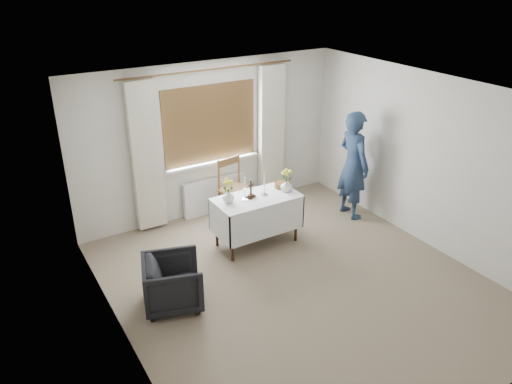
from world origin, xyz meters
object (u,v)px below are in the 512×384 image
at_px(wooden_cross, 251,189).
at_px(flower_vase_left, 228,196).
at_px(armchair, 173,283).
at_px(wooden_chair, 237,191).
at_px(person, 353,165).
at_px(altar_table, 257,221).
at_px(flower_vase_right, 286,186).

height_order(wooden_cross, flower_vase_left, wooden_cross).
xyz_separation_m(armchair, wooden_cross, (1.55, 0.77, 0.58)).
relative_size(wooden_chair, wooden_cross, 3.80).
distance_m(wooden_chair, person, 1.90).
xyz_separation_m(altar_table, person, (1.81, 0.00, 0.50)).
relative_size(altar_table, person, 0.70).
xyz_separation_m(person, flower_vase_right, (-1.33, -0.05, -0.04)).
bearing_deg(altar_table, armchair, -155.71).
bearing_deg(flower_vase_right, armchair, -161.89).
bearing_deg(altar_table, flower_vase_left, 171.27).
distance_m(wooden_chair, armchair, 2.32).
relative_size(armchair, flower_vase_right, 3.97).
bearing_deg(wooden_chair, flower_vase_right, -76.78).
relative_size(wooden_cross, flower_vase_left, 1.51).
bearing_deg(flower_vase_right, altar_table, 174.81).
relative_size(wooden_chair, person, 0.58).
xyz_separation_m(wooden_cross, flower_vase_right, (0.56, -0.08, -0.05)).
bearing_deg(wooden_cross, armchair, -177.49).
bearing_deg(flower_vase_left, flower_vase_right, -6.86).
xyz_separation_m(wooden_chair, flower_vase_right, (0.37, -0.83, 0.33)).
height_order(wooden_chair, person, person).
height_order(armchair, flower_vase_right, flower_vase_right).
xyz_separation_m(wooden_chair, person, (1.70, -0.78, 0.37)).
relative_size(armchair, wooden_cross, 2.57).
distance_m(flower_vase_left, flower_vase_right, 0.92).
xyz_separation_m(person, flower_vase_left, (-2.23, 0.06, -0.03)).
distance_m(person, wooden_cross, 1.88).
xyz_separation_m(armchair, person, (3.43, 0.74, 0.57)).
height_order(altar_table, flower_vase_right, flower_vase_right).
bearing_deg(armchair, altar_table, -48.00).
bearing_deg(wooden_cross, flower_vase_right, -31.79).
bearing_deg(person, armchair, 105.01).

